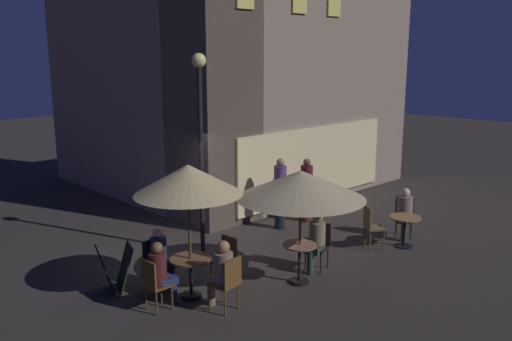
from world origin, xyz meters
TOP-DOWN VIEW (x-y plane):
  - ground_plane at (0.00, 0.00)m, footprint 60.00×60.00m
  - cafe_building at (3.76, 3.60)m, footprint 8.84×8.82m
  - street_lamp_near_corner at (0.16, 0.10)m, footprint 0.30×0.30m
  - menu_sandwich_board at (-2.23, -0.31)m, footprint 0.78×0.73m
  - cafe_table_0 at (-1.39, -1.51)m, footprint 0.75×0.75m
  - cafe_table_1 at (0.50, -2.47)m, footprint 0.65×0.65m
  - cafe_table_2 at (3.74, -2.82)m, footprint 0.71×0.71m
  - patio_umbrella_0 at (-1.39, -1.51)m, footprint 1.92×1.92m
  - patio_umbrella_1 at (0.50, -2.47)m, footprint 2.44×2.44m
  - cafe_chair_0 at (-0.52, -1.48)m, footprint 0.41×0.41m
  - cafe_chair_1 at (-1.57, -0.65)m, footprint 0.51×0.51m
  - cafe_chair_2 at (-2.17, -1.52)m, footprint 0.40×0.40m
  - cafe_chair_3 at (-1.26, -2.40)m, footprint 0.49×0.49m
  - cafe_chair_4 at (1.35, -2.25)m, footprint 0.52×0.52m
  - cafe_chair_5 at (4.40, -2.40)m, footprint 0.60×0.60m
  - cafe_chair_6 at (3.05, -2.35)m, footprint 0.56×0.56m
  - patron_seated_0 at (-1.54, -0.80)m, footprint 0.37×0.52m
  - patron_seated_1 at (-2.02, -1.52)m, footprint 0.52×0.31m
  - patron_seated_2 at (-1.28, -2.25)m, footprint 0.38×0.53m
  - patron_seated_3 at (1.20, -2.28)m, footprint 0.53×0.41m
  - patron_seated_4 at (4.27, -2.48)m, footprint 0.55×0.51m
  - patron_standing_5 at (3.60, 0.04)m, footprint 0.32×0.32m
  - patron_standing_6 at (2.65, 0.10)m, footprint 0.32×0.32m

SIDE VIEW (x-z plane):
  - ground_plane at x=0.00m, z-range 0.00..0.00m
  - menu_sandwich_board at x=-2.23m, z-range 0.01..0.86m
  - cafe_table_2 at x=3.74m, z-range 0.16..0.87m
  - cafe_table_1 at x=0.50m, z-range 0.14..0.92m
  - cafe_table_0 at x=-1.39m, z-range 0.18..0.93m
  - cafe_chair_1 at x=-1.57m, z-range 0.09..1.01m
  - cafe_chair_2 at x=-2.17m, z-range 0.09..1.02m
  - cafe_chair_5 at x=4.40m, z-range 0.09..1.03m
  - cafe_chair_0 at x=-0.52m, z-range 0.10..1.02m
  - cafe_chair_4 at x=1.35m, z-range 0.09..1.05m
  - cafe_chair_3 at x=-1.26m, z-range 0.10..1.07m
  - cafe_chair_6 at x=3.05m, z-range 0.10..1.10m
  - patron_seated_0 at x=-1.54m, z-range 0.08..1.26m
  - patron_seated_1 at x=-2.02m, z-range 0.08..1.30m
  - patron_seated_3 at x=1.20m, z-range 0.08..1.30m
  - patron_seated_4 at x=4.27m, z-range 0.09..1.30m
  - patron_seated_2 at x=-1.28m, z-range 0.08..1.34m
  - patron_standing_5 at x=3.60m, z-range 0.01..1.70m
  - patron_standing_6 at x=2.65m, z-range 0.02..1.84m
  - patio_umbrella_1 at x=0.50m, z-range 0.84..3.07m
  - patio_umbrella_0 at x=-1.39m, z-range 0.96..3.42m
  - street_lamp_near_corner at x=0.16m, z-range 0.75..5.12m
  - cafe_building at x=3.76m, z-range -0.01..7.84m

